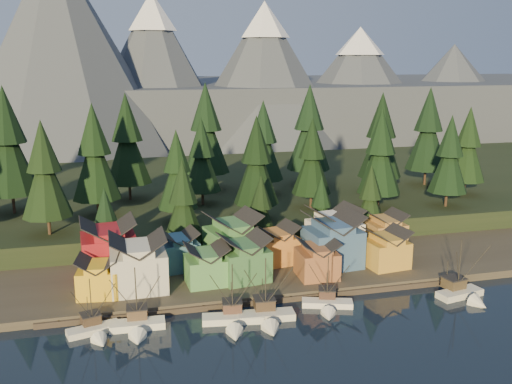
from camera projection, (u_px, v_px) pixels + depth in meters
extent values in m
plane|color=black|center=(295.00, 343.00, 88.55)|extent=(500.00, 500.00, 0.00)
cube|color=#373128|center=(239.00, 254.00, 126.09)|extent=(400.00, 50.00, 1.50)
cube|color=black|center=(203.00, 193.00, 172.70)|extent=(420.00, 100.00, 6.00)
cube|color=#3F342D|center=(267.00, 297.00, 103.99)|extent=(80.00, 4.00, 1.00)
cube|color=#4C5462|center=(159.00, 110.00, 311.32)|extent=(560.00, 160.00, 30.00)
cone|color=#4C5462|center=(60.00, 52.00, 237.02)|extent=(100.00, 100.00, 90.00)
cone|color=#4C5462|center=(154.00, 73.00, 265.66)|extent=(80.00, 80.00, 72.00)
cone|color=white|center=(152.00, 11.00, 259.31)|extent=(22.40, 22.40, 17.28)
cone|color=#4C5462|center=(264.00, 77.00, 266.79)|extent=(84.00, 84.00, 68.00)
cone|color=white|center=(265.00, 19.00, 260.79)|extent=(23.52, 23.52, 16.32)
cone|color=#4C5462|center=(358.00, 85.00, 296.21)|extent=(92.00, 92.00, 58.00)
cone|color=white|center=(360.00, 41.00, 291.09)|extent=(25.76, 25.76, 13.92)
cone|color=#4C5462|center=(451.00, 90.00, 319.05)|extent=(88.00, 88.00, 50.00)
cube|color=silver|center=(94.00, 331.00, 91.81)|extent=(8.77, 4.80, 1.44)
cone|color=silver|center=(101.00, 343.00, 87.93)|extent=(3.35, 3.46, 2.70)
cube|color=black|center=(94.00, 334.00, 91.94)|extent=(8.98, 4.90, 0.31)
cube|color=#423123|center=(91.00, 319.00, 92.78)|extent=(3.48, 3.36, 1.62)
cube|color=black|center=(90.00, 314.00, 92.57)|extent=(3.70, 3.58, 0.18)
cylinder|color=black|center=(91.00, 302.00, 91.15)|extent=(0.16, 0.16, 8.09)
cylinder|color=black|center=(88.00, 308.00, 93.96)|extent=(0.13, 0.13, 3.95)
cube|color=white|center=(138.00, 326.00, 93.32)|extent=(9.05, 3.46, 1.63)
cone|color=white|center=(138.00, 340.00, 88.66)|extent=(3.20, 3.18, 3.06)
cube|color=black|center=(138.00, 329.00, 93.46)|extent=(9.27, 3.52, 0.36)
cube|color=brown|center=(137.00, 313.00, 94.51)|extent=(3.40, 3.21, 1.84)
cube|color=black|center=(137.00, 307.00, 94.27)|extent=(3.61, 3.42, 0.20)
cylinder|color=black|center=(136.00, 294.00, 92.60)|extent=(0.18, 0.18, 9.19)
cylinder|color=black|center=(137.00, 300.00, 95.94)|extent=(0.14, 0.14, 4.49)
cube|color=silver|center=(233.00, 320.00, 95.51)|extent=(10.60, 4.43, 1.59)
cone|color=silver|center=(235.00, 336.00, 90.06)|extent=(3.45, 3.90, 2.98)
cube|color=black|center=(233.00, 323.00, 95.65)|extent=(10.85, 4.51, 0.35)
cube|color=brown|center=(232.00, 307.00, 96.97)|extent=(3.57, 3.41, 1.79)
cube|color=black|center=(232.00, 301.00, 96.74)|extent=(3.80, 3.63, 0.20)
cylinder|color=black|center=(232.00, 289.00, 94.91)|extent=(0.18, 0.18, 8.94)
cylinder|color=black|center=(231.00, 294.00, 98.71)|extent=(0.14, 0.14, 4.37)
cube|color=beige|center=(266.00, 317.00, 96.50)|extent=(9.91, 4.00, 1.69)
cone|color=beige|center=(272.00, 332.00, 91.41)|extent=(3.45, 3.56, 3.17)
cube|color=black|center=(266.00, 320.00, 96.65)|extent=(10.14, 4.08, 0.37)
cube|color=#453424|center=(264.00, 304.00, 97.82)|extent=(3.65, 3.45, 1.90)
cube|color=black|center=(264.00, 298.00, 97.57)|extent=(3.88, 3.68, 0.21)
cylinder|color=black|center=(266.00, 285.00, 95.78)|extent=(0.19, 0.19, 9.51)
cylinder|color=black|center=(262.00, 291.00, 99.40)|extent=(0.15, 0.15, 4.65)
cube|color=white|center=(327.00, 304.00, 101.55)|extent=(9.35, 5.39, 1.45)
cone|color=white|center=(329.00, 317.00, 96.78)|extent=(3.54, 3.76, 2.72)
cube|color=black|center=(327.00, 307.00, 101.68)|extent=(9.57, 5.50, 0.32)
cube|color=#442D24|center=(327.00, 293.00, 102.81)|extent=(3.61, 3.49, 1.63)
cube|color=black|center=(327.00, 289.00, 102.60)|extent=(3.83, 3.72, 0.18)
cylinder|color=black|center=(328.00, 278.00, 100.97)|extent=(0.16, 0.16, 8.15)
cylinder|color=black|center=(327.00, 283.00, 104.32)|extent=(0.13, 0.13, 3.99)
cube|color=beige|center=(459.00, 295.00, 105.53)|extent=(9.31, 4.86, 1.72)
cone|color=beige|center=(480.00, 305.00, 101.26)|extent=(3.74, 3.59, 3.22)
cube|color=black|center=(459.00, 298.00, 105.68)|extent=(9.53, 4.96, 0.38)
cube|color=#4A3C27|center=(454.00, 283.00, 106.57)|extent=(3.99, 3.82, 1.93)
cube|color=black|center=(454.00, 278.00, 106.32)|extent=(4.24, 4.07, 0.21)
cylinder|color=black|center=(460.00, 265.00, 104.70)|extent=(0.19, 0.19, 9.67)
cylinder|color=black|center=(447.00, 272.00, 107.83)|extent=(0.15, 0.15, 4.73)
cube|color=gold|center=(99.00, 282.00, 102.09)|extent=(8.04, 7.26, 5.00)
cube|color=gold|center=(98.00, 266.00, 101.40)|extent=(4.78, 6.70, 1.02)
cube|color=beige|center=(139.00, 271.00, 104.45)|extent=(10.12, 9.02, 7.23)
cube|color=beige|center=(138.00, 248.00, 103.45)|extent=(5.62, 8.79, 1.41)
cube|color=#4C8849|center=(207.00, 270.00, 107.58)|extent=(8.10, 7.61, 5.16)
cube|color=#4C8849|center=(206.00, 254.00, 106.86)|extent=(4.62, 7.29, 1.09)
cube|color=#3B6D3D|center=(244.00, 264.00, 109.26)|extent=(9.76, 8.90, 6.14)
cube|color=#3B6D3D|center=(244.00, 246.00, 108.41)|extent=(5.87, 8.16, 1.22)
cube|color=brown|center=(317.00, 264.00, 110.71)|extent=(7.48, 7.48, 5.22)
cube|color=brown|center=(317.00, 249.00, 109.99)|extent=(4.19, 7.25, 1.03)
cube|color=#35547D|center=(332.00, 247.00, 116.28)|extent=(11.25, 9.74, 7.74)
cube|color=#35547D|center=(333.00, 226.00, 115.21)|extent=(6.52, 9.15, 1.48)
cube|color=gold|center=(386.00, 254.00, 116.03)|extent=(8.64, 7.78, 5.43)
cube|color=gold|center=(387.00, 238.00, 115.27)|extent=(5.10, 7.23, 1.11)
cube|color=maroon|center=(109.00, 255.00, 111.71)|extent=(10.90, 9.86, 7.94)
cube|color=maroon|center=(108.00, 232.00, 110.63)|extent=(6.31, 9.31, 1.44)
cube|color=#35617F|center=(179.00, 255.00, 114.83)|extent=(7.97, 7.60, 5.74)
cube|color=#35617F|center=(179.00, 239.00, 114.05)|extent=(4.81, 7.00, 0.99)
cube|color=#427941|center=(233.00, 246.00, 117.42)|extent=(11.71, 10.55, 7.58)
cube|color=#427941|center=(233.00, 225.00, 116.38)|extent=(7.23, 9.41, 1.42)
cube|color=#C67732|center=(276.00, 250.00, 118.11)|extent=(9.18, 8.06, 5.68)
cube|color=#C67732|center=(276.00, 234.00, 117.32)|extent=(5.60, 7.23, 1.13)
cube|color=white|center=(334.00, 239.00, 121.84)|extent=(10.99, 10.05, 7.67)
cube|color=white|center=(335.00, 219.00, 120.80)|extent=(6.57, 9.26, 1.39)
cube|color=#AB793C|center=(385.00, 236.00, 126.20)|extent=(7.97, 7.52, 6.18)
cube|color=#AB793C|center=(385.00, 220.00, 125.36)|extent=(4.54, 7.20, 1.07)
cylinder|color=#332319|center=(14.00, 202.00, 138.66)|extent=(0.70, 0.70, 5.44)
cone|color=black|center=(9.00, 155.00, 135.92)|extent=(13.30, 13.30, 18.74)
cone|color=black|center=(4.00, 114.00, 133.67)|extent=(9.07, 9.07, 13.60)
cylinder|color=#332319|center=(49.00, 225.00, 122.32)|extent=(0.70, 0.70, 4.35)
cone|color=black|center=(45.00, 182.00, 120.13)|extent=(10.64, 10.64, 14.99)
cone|color=black|center=(42.00, 145.00, 118.34)|extent=(7.25, 7.25, 10.88)
cylinder|color=#332319|center=(98.00, 207.00, 135.98)|extent=(0.70, 0.70, 4.76)
cone|color=black|center=(95.00, 164.00, 133.59)|extent=(11.63, 11.63, 16.39)
cone|color=black|center=(93.00, 128.00, 131.63)|extent=(7.93, 7.93, 11.90)
cylinder|color=#332319|center=(130.00, 191.00, 152.01)|extent=(0.70, 0.70, 4.99)
cone|color=black|center=(128.00, 150.00, 149.51)|extent=(12.19, 12.19, 17.17)
cone|color=black|center=(126.00, 117.00, 147.45)|extent=(8.31, 8.31, 12.47)
cylinder|color=#332319|center=(179.00, 215.00, 130.98)|extent=(0.70, 0.70, 3.79)
cone|color=black|center=(177.00, 180.00, 129.07)|extent=(9.27, 9.27, 13.06)
cone|color=black|center=(176.00, 150.00, 127.51)|extent=(6.32, 6.32, 9.48)
cylinder|color=#332319|center=(203.00, 197.00, 147.02)|extent=(0.70, 0.70, 3.98)
cone|color=black|center=(202.00, 164.00, 145.02)|extent=(9.72, 9.72, 13.70)
cone|color=black|center=(201.00, 137.00, 143.37)|extent=(6.63, 6.63, 9.95)
cylinder|color=#332319|center=(256.00, 211.00, 133.35)|extent=(0.70, 0.70, 4.30)
cone|color=black|center=(256.00, 172.00, 131.19)|extent=(10.50, 10.50, 14.80)
cone|color=black|center=(256.00, 139.00, 129.41)|extent=(7.16, 7.16, 10.74)
cylinder|color=#332319|center=(263.00, 186.00, 157.86)|extent=(0.70, 0.70, 4.56)
cone|color=black|center=(263.00, 151.00, 155.56)|extent=(11.15, 11.15, 15.72)
cone|color=black|center=(263.00, 121.00, 153.68)|extent=(7.61, 7.61, 11.41)
cylinder|color=#332319|center=(311.00, 200.00, 143.81)|extent=(0.70, 0.70, 4.01)
cone|color=black|center=(312.00, 166.00, 141.79)|extent=(9.81, 9.81, 13.83)
cone|color=black|center=(312.00, 138.00, 140.14)|extent=(6.69, 6.69, 10.04)
cylinder|color=#332319|center=(308.00, 176.00, 169.16)|extent=(0.70, 0.70, 5.22)
cone|color=black|center=(309.00, 139.00, 166.53)|extent=(12.75, 12.75, 17.97)
cone|color=black|center=(310.00, 107.00, 164.38)|extent=(8.70, 8.70, 13.04)
cylinder|color=#332319|center=(378.00, 200.00, 142.88)|extent=(0.70, 0.70, 4.42)
cone|color=black|center=(380.00, 163.00, 140.66)|extent=(10.81, 10.81, 15.23)
cone|color=black|center=(381.00, 131.00, 138.83)|extent=(7.37, 7.37, 11.06)
cylinder|color=#332319|center=(379.00, 184.00, 159.83)|extent=(0.70, 0.70, 4.92)
cone|color=black|center=(380.00, 146.00, 157.35)|extent=(12.02, 12.02, 16.94)
cone|color=black|center=(382.00, 115.00, 155.32)|extent=(8.20, 8.20, 12.30)
cylinder|color=#332319|center=(446.00, 198.00, 145.35)|extent=(0.70, 0.70, 4.10)
cone|color=black|center=(449.00, 164.00, 143.29)|extent=(10.02, 10.02, 14.12)
cone|color=black|center=(451.00, 135.00, 141.59)|extent=(6.83, 6.83, 10.25)
cylinder|color=#332319|center=(425.00, 176.00, 169.78)|extent=(0.70, 0.70, 5.07)
cone|color=black|center=(427.00, 140.00, 167.23)|extent=(12.39, 12.39, 17.46)
cone|color=black|center=(430.00, 109.00, 165.14)|extent=(8.45, 8.45, 12.67)
cylinder|color=#332319|center=(207.00, 180.00, 163.84)|extent=(0.70, 0.70, 5.35)
cone|color=black|center=(206.00, 140.00, 161.15)|extent=(13.09, 13.09, 18.44)
cone|color=black|center=(206.00, 106.00, 158.94)|extent=(8.92, 8.92, 13.38)
cylinder|color=#332319|center=(464.00, 187.00, 157.63)|extent=(0.70, 0.70, 4.27)
cone|color=black|center=(467.00, 154.00, 155.48)|extent=(10.45, 10.45, 14.72)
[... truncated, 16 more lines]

